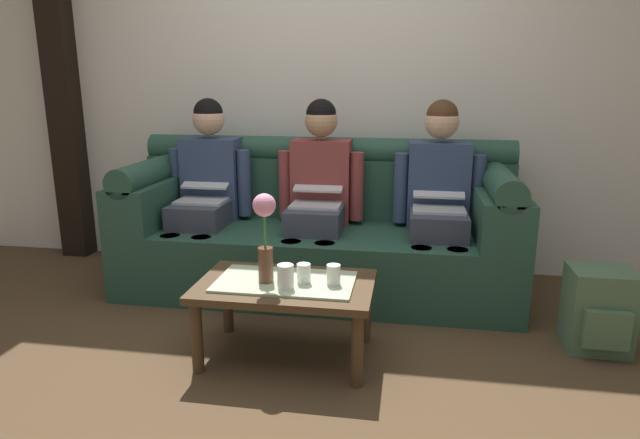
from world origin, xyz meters
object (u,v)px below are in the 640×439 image
object	(u,v)px
couch	(319,233)
person_left	(207,186)
person_middle	(319,189)
cup_near_left	(333,275)
flower_vase	(265,230)
person_right	(439,193)
backpack_right	(598,310)
coffee_table	(285,293)
cup_near_right	(304,273)
cup_far_center	(286,276)

from	to	relation	value
couch	person_left	distance (m)	0.81
person_middle	cup_near_left	size ratio (longest dim) A/B	12.72
flower_vase	person_right	bearing A→B (deg)	49.88
person_left	backpack_right	distance (m)	2.42
couch	cup_near_left	bearing A→B (deg)	-76.44
person_right	cup_near_left	bearing A→B (deg)	-117.87
flower_vase	coffee_table	bearing A→B (deg)	19.57
cup_near_right	cup_far_center	bearing A→B (deg)	-130.72
coffee_table	backpack_right	bearing A→B (deg)	12.28
person_middle	backpack_right	distance (m)	1.72
couch	person_middle	bearing A→B (deg)	-90.00
person_right	flower_vase	distance (m)	1.30
person_left	cup_near_right	bearing A→B (deg)	-49.15
person_left	cup_far_center	size ratio (longest dim) A/B	10.79
coffee_table	flower_vase	size ratio (longest dim) A/B	1.97
couch	person_middle	xyz separation A→B (m)	(0.00, -0.00, 0.29)
person_left	cup_near_left	world-z (taller)	person_left
cup_near_left	backpack_right	distance (m)	1.37
person_right	cup_near_right	size ratio (longest dim) A/B	13.00
person_left	person_right	xyz separation A→B (m)	(1.50, 0.00, -0.00)
person_left	cup_far_center	world-z (taller)	person_left
person_left	backpack_right	bearing A→B (deg)	-15.38
couch	flower_vase	world-z (taller)	couch
flower_vase	cup_near_right	world-z (taller)	flower_vase
couch	person_right	distance (m)	0.81
coffee_table	backpack_right	world-z (taller)	backpack_right
flower_vase	cup_near_right	size ratio (longest dim) A/B	4.58
cup_far_center	couch	bearing A→B (deg)	91.30
coffee_table	cup_near_left	bearing A→B (deg)	-2.70
person_left	person_right	distance (m)	1.50
flower_vase	cup_near_left	distance (m)	0.38
flower_vase	person_left	bearing A→B (deg)	123.78
person_left	couch	bearing A→B (deg)	0.36
couch	flower_vase	xyz separation A→B (m)	(-0.09, -1.00, 0.29)
cup_far_center	backpack_right	xyz separation A→B (m)	(1.51, 0.43, -0.25)
person_right	flower_vase	world-z (taller)	person_right
person_right	flower_vase	size ratio (longest dim) A/B	2.84
person_middle	backpack_right	world-z (taller)	person_middle
person_left	cup_far_center	xyz separation A→B (m)	(0.78, -1.06, -0.20)
couch	backpack_right	world-z (taller)	couch
person_middle	person_left	bearing A→B (deg)	180.00
couch	cup_near_right	size ratio (longest dim) A/B	26.39
coffee_table	cup_far_center	bearing A→B (deg)	-75.76
cup_near_right	coffee_table	bearing A→B (deg)	171.41
person_right	backpack_right	xyz separation A→B (m)	(0.78, -0.63, -0.45)
couch	person_left	bearing A→B (deg)	-179.64
person_middle	cup_near_right	size ratio (longest dim) A/B	13.00
cup_far_center	cup_near_right	bearing A→B (deg)	49.28
couch	cup_far_center	distance (m)	1.07
person_middle	cup_near_left	bearing A→B (deg)	-76.38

